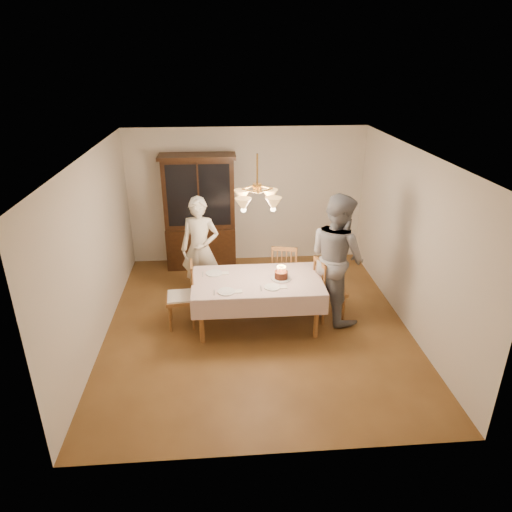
{
  "coord_description": "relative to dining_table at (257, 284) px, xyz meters",
  "views": [
    {
      "loc": [
        -0.49,
        -5.96,
        3.77
      ],
      "look_at": [
        0.0,
        0.2,
        1.05
      ],
      "focal_mm": 32.0,
      "sensor_mm": 36.0,
      "label": 1
    }
  ],
  "objects": [
    {
      "name": "chair_right_end",
      "position": [
        1.11,
        0.11,
        -0.24
      ],
      "size": [
        0.5,
        0.52,
        1.0
      ],
      "color": "brown",
      "rests_on": "ground"
    },
    {
      "name": "adult_in_grey",
      "position": [
        1.22,
        0.19,
        0.31
      ],
      "size": [
        1.1,
        1.19,
        1.98
      ],
      "primitive_type": "imported",
      "rotation": [
        0.0,
        0.0,
        2.03
      ],
      "color": "slate",
      "rests_on": "ground"
    },
    {
      "name": "chair_left_end",
      "position": [
        -1.13,
        0.09,
        -0.23
      ],
      "size": [
        0.45,
        0.47,
        1.0
      ],
      "color": "brown",
      "rests_on": "ground"
    },
    {
      "name": "place_setting_near_left",
      "position": [
        -0.44,
        -0.35,
        0.08
      ],
      "size": [
        0.39,
        0.25,
        0.02
      ],
      "color": "white",
      "rests_on": "dining_table"
    },
    {
      "name": "dining_table",
      "position": [
        0.0,
        0.0,
        0.0
      ],
      "size": [
        1.9,
        1.1,
        0.76
      ],
      "color": "brown",
      "rests_on": "ground"
    },
    {
      "name": "china_hutch",
      "position": [
        -0.89,
        2.25,
        0.36
      ],
      "size": [
        1.38,
        0.54,
        2.16
      ],
      "color": "black",
      "rests_on": "ground"
    },
    {
      "name": "place_setting_near_right",
      "position": [
        0.21,
        -0.27,
        0.08
      ],
      "size": [
        0.38,
        0.23,
        0.02
      ],
      "color": "white",
      "rests_on": "dining_table"
    },
    {
      "name": "room_shell",
      "position": [
        0.0,
        0.0,
        0.9
      ],
      "size": [
        5.0,
        5.0,
        5.0
      ],
      "color": "white",
      "rests_on": "ground"
    },
    {
      "name": "chandelier",
      "position": [
        -0.0,
        -0.0,
        1.29
      ],
      "size": [
        0.62,
        0.62,
        0.73
      ],
      "color": "#BF8C3F",
      "rests_on": "ground"
    },
    {
      "name": "ground",
      "position": [
        0.0,
        0.0,
        -0.68
      ],
      "size": [
        5.0,
        5.0,
        0.0
      ],
      "primitive_type": "plane",
      "color": "brown",
      "rests_on": "ground"
    },
    {
      "name": "chair_far_side",
      "position": [
        0.52,
        0.79,
        -0.24
      ],
      "size": [
        0.52,
        0.5,
        1.0
      ],
      "color": "brown",
      "rests_on": "ground"
    },
    {
      "name": "birthday_cake",
      "position": [
        0.35,
        0.0,
        0.13
      ],
      "size": [
        0.3,
        0.3,
        0.2
      ],
      "color": "white",
      "rests_on": "dining_table"
    },
    {
      "name": "place_setting_far_left",
      "position": [
        -0.62,
        0.25,
        0.08
      ],
      "size": [
        0.4,
        0.25,
        0.02
      ],
      "color": "white",
      "rests_on": "dining_table"
    },
    {
      "name": "elderly_woman",
      "position": [
        -0.86,
        0.96,
        0.19
      ],
      "size": [
        0.71,
        0.53,
        1.74
      ],
      "primitive_type": "imported",
      "rotation": [
        0.0,
        0.0,
        -0.2
      ],
      "color": "beige",
      "rests_on": "ground"
    }
  ]
}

